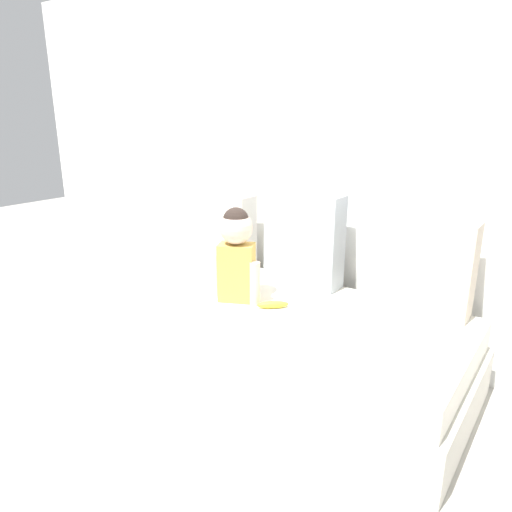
{
  "coord_description": "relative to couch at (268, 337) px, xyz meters",
  "views": [
    {
      "loc": [
        1.32,
        -1.97,
        1.42
      ],
      "look_at": [
        -0.08,
        0.0,
        0.67
      ],
      "focal_mm": 32.96,
      "sensor_mm": 36.0,
      "label": 1
    }
  ],
  "objects": [
    {
      "name": "couch",
      "position": [
        0.0,
        0.0,
        0.0
      ],
      "size": [
        2.14,
        0.94,
        0.42
      ],
      "color": "beige",
      "rests_on": "ground"
    },
    {
      "name": "throw_pillow_center",
      "position": [
        0.0,
        0.37,
        0.49
      ],
      "size": [
        0.46,
        0.16,
        0.55
      ],
      "primitive_type": "cube",
      "color": "#B2BCC6",
      "rests_on": "couch"
    },
    {
      "name": "throw_pillow_left",
      "position": [
        -0.66,
        0.37,
        0.45
      ],
      "size": [
        0.54,
        0.16,
        0.48
      ],
      "primitive_type": "cube",
      "color": "silver",
      "rests_on": "couch"
    },
    {
      "name": "banana",
      "position": [
        0.06,
        -0.05,
        0.23
      ],
      "size": [
        0.16,
        0.15,
        0.04
      ],
      "primitive_type": "ellipsoid",
      "rotation": [
        0.0,
        0.0,
        0.74
      ],
      "color": "yellow",
      "rests_on": "couch"
    },
    {
      "name": "ground_plane",
      "position": [
        0.0,
        0.0,
        -0.21
      ],
      "size": [
        12.0,
        12.0,
        0.0
      ],
      "primitive_type": "plane",
      "color": "#B2ADA3"
    },
    {
      "name": "back_wall",
      "position": [
        0.0,
        0.6,
        0.93
      ],
      "size": [
        5.34,
        0.1,
        2.28
      ],
      "primitive_type": "cube",
      "color": "white",
      "rests_on": "ground"
    },
    {
      "name": "throw_pillow_right",
      "position": [
        0.66,
        0.37,
        0.46
      ],
      "size": [
        0.56,
        0.16,
        0.49
      ],
      "primitive_type": "cube",
      "color": "#C1B29E",
      "rests_on": "couch"
    },
    {
      "name": "toddler",
      "position": [
        -0.17,
        -0.07,
        0.49
      ],
      "size": [
        0.3,
        0.19,
        0.52
      ],
      "color": "gold",
      "rests_on": "couch"
    }
  ]
}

